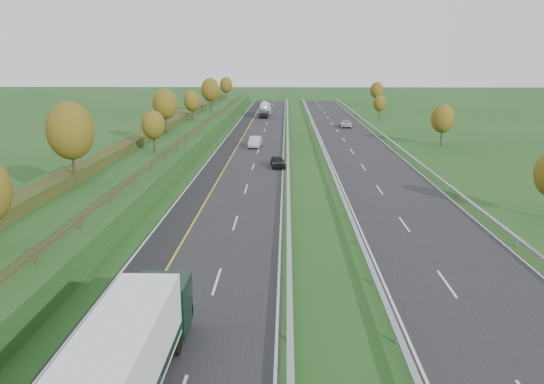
{
  "coord_description": "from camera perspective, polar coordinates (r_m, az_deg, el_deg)",
  "views": [
    {
      "loc": [
        5.46,
        -19.07,
        13.19
      ],
      "look_at": [
        4.26,
        25.07,
        2.2
      ],
      "focal_mm": 35.0,
      "sensor_mm": 36.0,
      "label": 1
    }
  ],
  "objects": [
    {
      "name": "car_dark_near",
      "position": [
        67.25,
        0.63,
        3.33
      ],
      "size": [
        2.11,
        4.41,
        1.45
      ],
      "primitive_type": "imported",
      "rotation": [
        0.0,
        0.0,
        0.1
      ],
      "color": "black",
      "rests_on": "near_carriageway"
    },
    {
      "name": "car_small_far",
      "position": [
        158.7,
        -0.67,
        9.51
      ],
      "size": [
        2.53,
        5.59,
        1.59
      ],
      "primitive_type": "imported",
      "rotation": [
        0.0,
        0.0,
        -0.06
      ],
      "color": "#151642",
      "rests_on": "near_carriageway"
    },
    {
      "name": "median_barrier_near",
      "position": [
        80.07,
        1.72,
        4.93
      ],
      "size": [
        0.32,
        200.0,
        0.71
      ],
      "color": "#96999F",
      "rests_on": "ground"
    },
    {
      "name": "near_carriageway",
      "position": [
        80.35,
        -2.37,
        4.53
      ],
      "size": [
        10.5,
        200.0,
        0.04
      ],
      "primitive_type": "cube",
      "color": "black",
      "rests_on": "ground"
    },
    {
      "name": "median_barrier_far",
      "position": [
        80.24,
        5.37,
        4.9
      ],
      "size": [
        0.32,
        200.0,
        0.71
      ],
      "color": "#96999F",
      "rests_on": "ground"
    },
    {
      "name": "hard_shoulder",
      "position": [
        80.69,
        -5.03,
        4.53
      ],
      "size": [
        3.0,
        200.0,
        0.04
      ],
      "primitive_type": "cube",
      "color": "black",
      "rests_on": "ground"
    },
    {
      "name": "trees_far",
      "position": [
        111.34,
        14.35,
        8.94
      ],
      "size": [
        8.45,
        118.6,
        7.12
      ],
      "color": "#2D2116",
      "rests_on": "ground"
    },
    {
      "name": "ground",
      "position": [
        75.28,
        3.47,
        3.86
      ],
      "size": [
        400.0,
        400.0,
        0.0
      ],
      "primitive_type": "plane",
      "color": "#1D4719",
      "rests_on": "ground"
    },
    {
      "name": "box_lorry",
      "position": [
        20.35,
        -16.55,
        -18.91
      ],
      "size": [
        2.58,
        16.28,
        4.06
      ],
      "color": "black",
      "rests_on": "near_carriageway"
    },
    {
      "name": "road_tanker",
      "position": [
        129.39,
        -0.8,
        8.95
      ],
      "size": [
        2.4,
        11.22,
        3.46
      ],
      "color": "silver",
      "rests_on": "near_carriageway"
    },
    {
      "name": "outer_barrier_far",
      "position": [
        81.82,
        13.46,
        4.75
      ],
      "size": [
        0.32,
        200.0,
        0.71
      ],
      "color": "#96999F",
      "rests_on": "ground"
    },
    {
      "name": "lane_markings",
      "position": [
        80.04,
        2.22,
        4.52
      ],
      "size": [
        26.75,
        200.0,
        0.01
      ],
      "color": "silver",
      "rests_on": "near_carriageway"
    },
    {
      "name": "hedge_left",
      "position": [
        82.37,
        -12.92,
        6.2
      ],
      "size": [
        2.2,
        180.0,
        1.1
      ],
      "primitive_type": "cube",
      "color": "#273315",
      "rests_on": "embankment_left"
    },
    {
      "name": "car_silver_mid",
      "position": [
        83.01,
        -1.82,
        5.43
      ],
      "size": [
        2.01,
        5.09,
        1.65
      ],
      "primitive_type": "imported",
      "rotation": [
        0.0,
        0.0,
        -0.05
      ],
      "color": "#B7B7BC",
      "rests_on": "near_carriageway"
    },
    {
      "name": "fence_left",
      "position": [
        80.57,
        -8.49,
        6.36
      ],
      "size": [
        0.12,
        189.06,
        1.2
      ],
      "color": "#422B19",
      "rests_on": "embankment_left"
    },
    {
      "name": "embankment_left",
      "position": [
        82.11,
        -11.5,
        5.16
      ],
      "size": [
        12.0,
        200.0,
        2.0
      ],
      "primitive_type": "cube",
      "color": "#1D4719",
      "rests_on": "ground"
    },
    {
      "name": "car_oncoming",
      "position": [
        109.15,
        7.9,
        7.28
      ],
      "size": [
        2.3,
        4.92,
        1.36
      ],
      "primitive_type": "imported",
      "rotation": [
        0.0,
        0.0,
        3.13
      ],
      "color": "silver",
      "rests_on": "far_carriageway"
    },
    {
      "name": "far_carriageway",
      "position": [
        80.92,
        9.41,
        4.42
      ],
      "size": [
        10.5,
        200.0,
        0.04
      ],
      "primitive_type": "cube",
      "color": "black",
      "rests_on": "ground"
    },
    {
      "name": "trees_left",
      "position": [
        78.13,
        -11.98,
        8.67
      ],
      "size": [
        6.64,
        164.3,
        7.66
      ],
      "color": "#2D2116",
      "rests_on": "embankment_left"
    }
  ]
}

